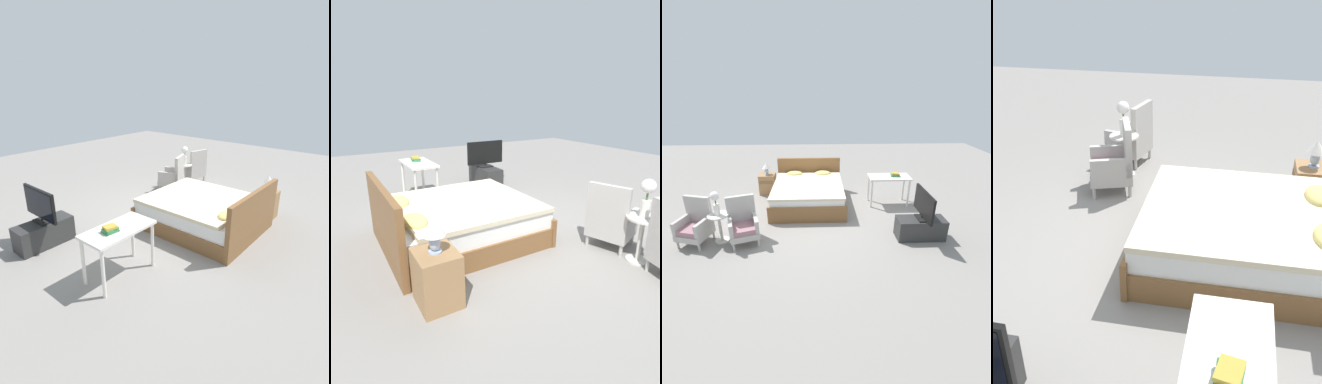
# 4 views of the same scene
# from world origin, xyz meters

# --- Properties ---
(ground_plane) EXTENTS (16.00, 16.00, 0.00)m
(ground_plane) POSITION_xyz_m (0.00, 0.00, 0.00)
(ground_plane) COLOR gray
(bed) EXTENTS (1.80, 2.09, 0.96)m
(bed) POSITION_xyz_m (-0.08, 0.90, 0.30)
(bed) COLOR brown
(bed) RESTS_ON ground_plane
(armchair_by_window_left) EXTENTS (0.66, 0.66, 0.92)m
(armchair_by_window_left) POSITION_xyz_m (-2.24, -0.84, 0.37)
(armchair_by_window_left) COLOR #ADA8A3
(armchair_by_window_left) RESTS_ON ground_plane
(armchair_by_window_right) EXTENTS (0.68, 0.68, 0.92)m
(armchair_by_window_right) POSITION_xyz_m (-1.31, -0.84, 0.37)
(armchair_by_window_right) COLOR #ADA8A3
(armchair_by_window_right) RESTS_ON ground_plane
(side_table) EXTENTS (0.40, 0.40, 0.60)m
(side_table) POSITION_xyz_m (-1.78, -0.83, 0.37)
(side_table) COLOR beige
(side_table) RESTS_ON ground_plane
(flower_vase) EXTENTS (0.17, 0.17, 0.48)m
(flower_vase) POSITION_xyz_m (-1.78, -0.83, 0.89)
(flower_vase) COLOR silver
(flower_vase) RESTS_ON side_table
(nightstand) EXTENTS (0.44, 0.41, 0.57)m
(nightstand) POSITION_xyz_m (-1.26, 1.61, 0.28)
(nightstand) COLOR #997047
(nightstand) RESTS_ON ground_plane
(table_lamp) EXTENTS (0.22, 0.22, 0.33)m
(table_lamp) POSITION_xyz_m (-1.26, 1.62, 0.78)
(table_lamp) COLOR #9EADC6
(table_lamp) RESTS_ON nightstand
(vanity_desk) EXTENTS (1.04, 0.52, 0.76)m
(vanity_desk) POSITION_xyz_m (1.99, 0.78, 0.64)
(vanity_desk) COLOR silver
(vanity_desk) RESTS_ON ground_plane
(book_stack) EXTENTS (0.23, 0.18, 0.09)m
(book_stack) POSITION_xyz_m (2.14, 0.79, 0.80)
(book_stack) COLOR #337A47
(book_stack) RESTS_ON vanity_desk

